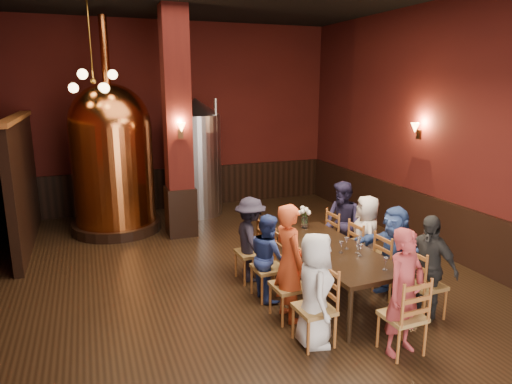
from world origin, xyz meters
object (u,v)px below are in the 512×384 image
object	(u,v)px
rose_vase	(305,214)
person_1	(289,262)
copper_kettle	(112,157)
steel_vessel	(197,157)
dining_table	(331,252)
person_0	(315,290)
person_2	(268,257)

from	to	relation	value
rose_vase	person_1	bearing A→B (deg)	-123.42
person_1	copper_kettle	size ratio (longest dim) A/B	0.36
person_1	steel_vessel	size ratio (longest dim) A/B	0.58
dining_table	person_0	distance (m)	1.31
steel_vessel	dining_table	bearing A→B (deg)	-80.92
steel_vessel	person_2	bearing A→B (deg)	-90.86
dining_table	steel_vessel	size ratio (longest dim) A/B	0.89
copper_kettle	steel_vessel	xyz separation A→B (m)	(1.92, 0.63, -0.22)
dining_table	person_1	distance (m)	0.92
person_2	rose_vase	xyz separation A→B (m)	(0.93, 0.70, 0.36)
steel_vessel	copper_kettle	bearing A→B (deg)	-161.84
person_2	steel_vessel	distance (m)	4.73
dining_table	steel_vessel	distance (m)	5.08
person_2	steel_vessel	xyz separation A→B (m)	(0.07, 4.68, 0.74)
dining_table	steel_vessel	xyz separation A→B (m)	(-0.79, 4.97, 0.68)
dining_table	person_0	bearing A→B (deg)	-130.36
person_2	copper_kettle	bearing A→B (deg)	23.84
dining_table	person_1	world-z (taller)	person_1
person_1	dining_table	bearing A→B (deg)	-70.28
dining_table	person_2	xyz separation A→B (m)	(-0.86, 0.29, -0.06)
person_2	rose_vase	size ratio (longest dim) A/B	3.45
dining_table	person_2	world-z (taller)	person_2
copper_kettle	person_0	bearing A→B (deg)	-70.44
person_0	person_1	world-z (taller)	person_1
person_1	person_2	bearing A→B (deg)	-1.49
steel_vessel	person_1	bearing A→B (deg)	-90.44
dining_table	person_1	bearing A→B (deg)	-158.78
person_0	person_2	xyz separation A→B (m)	(-0.06, 1.33, -0.07)
person_1	copper_kettle	world-z (taller)	copper_kettle
person_1	copper_kettle	xyz separation A→B (m)	(-1.88, 4.70, 0.80)
person_2	steel_vessel	world-z (taller)	steel_vessel
dining_table	person_2	size ratio (longest dim) A/B	1.94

